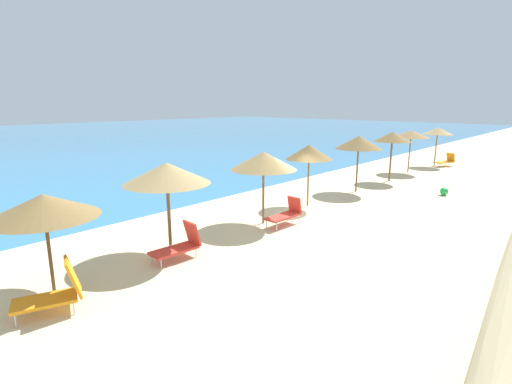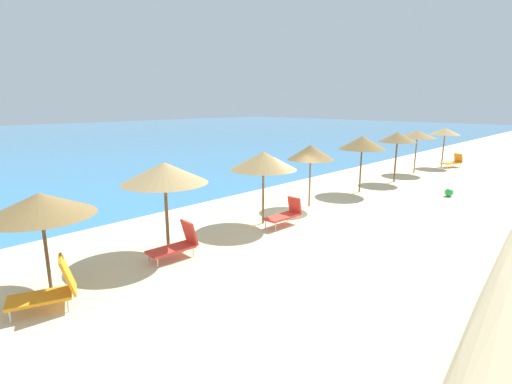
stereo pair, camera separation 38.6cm
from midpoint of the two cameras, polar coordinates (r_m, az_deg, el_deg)
name	(u,v)px [view 2 (the right image)]	position (r m, az deg, el deg)	size (l,w,h in m)	color
ground_plane	(310,221)	(15.09, 8.69, -4.31)	(160.00, 160.00, 0.00)	beige
sea_water	(1,143)	(52.41, -33.24, 6.06)	(160.00, 74.79, 0.01)	teal
beach_umbrella_2	(40,204)	(10.28, -28.23, -1.63)	(2.47, 2.47, 2.42)	brown
beach_umbrella_3	(164,173)	(11.62, -12.39, 2.75)	(2.55, 2.55, 2.77)	brown
beach_umbrella_4	(263,161)	(14.19, 1.86, 4.62)	(2.46, 2.46, 2.72)	brown
beach_umbrella_5	(311,152)	(16.87, 8.70, 5.79)	(2.02, 2.02, 2.70)	brown
beach_umbrella_6	(362,143)	(20.14, 15.89, 6.99)	(2.33, 2.33, 2.84)	brown
beach_umbrella_7	(398,137)	(23.47, 20.54, 7.55)	(2.09, 2.09, 2.84)	brown
beach_umbrella_8	(417,134)	(26.94, 23.03, 7.80)	(2.30, 2.30, 2.72)	brown
beach_umbrella_9	(445,132)	(30.45, 26.39, 7.97)	(2.04, 2.04, 2.73)	brown
lounge_chair_0	(50,289)	(9.74, -27.04, -12.65)	(1.53, 1.12, 1.17)	orange
lounge_chair_2	(286,214)	(14.42, 5.14, -3.20)	(1.54, 0.62, 1.00)	red
lounge_chair_3	(177,244)	(11.64, -10.63, -7.53)	(1.49, 0.72, 1.04)	red
lounge_chair_4	(453,162)	(30.80, 27.31, 3.99)	(1.66, 1.14, 0.94)	orange
beach_ball	(449,193)	(21.08, 26.98, -0.07)	(0.39, 0.39, 0.39)	green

